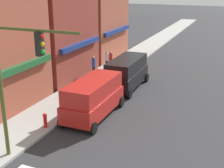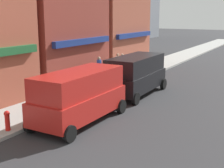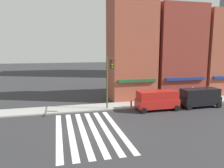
# 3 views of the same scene
# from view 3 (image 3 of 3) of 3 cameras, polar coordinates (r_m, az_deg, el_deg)

# --- Properties ---
(ground_plane) EXTENTS (200.00, 200.00, 0.00)m
(ground_plane) POSITION_cam_3_polar(r_m,az_deg,el_deg) (20.04, -6.09, -12.08)
(ground_plane) COLOR #2D2D30
(sidewalk_left) EXTENTS (120.00, 3.00, 0.15)m
(sidewalk_left) POSITION_cam_3_polar(r_m,az_deg,el_deg) (27.10, -8.37, -6.28)
(sidewalk_left) COLOR #9E9E99
(sidewalk_left) RESTS_ON ground_plane
(crosswalk_stripes) EXTENTS (5.70, 10.80, 0.01)m
(crosswalk_stripes) POSITION_cam_3_polar(r_m,az_deg,el_deg) (20.04, -6.09, -12.07)
(crosswalk_stripes) COLOR silver
(crosswalk_stripes) RESTS_ON ground_plane
(storefront_row) EXTENTS (22.02, 5.30, 15.52)m
(storefront_row) POSITION_cam_3_polar(r_m,az_deg,el_deg) (34.97, 16.86, 8.44)
(storefront_row) COLOR #9E4C38
(storefront_row) RESTS_ON ground_plane
(traffic_signal) EXTENTS (0.32, 4.16, 6.33)m
(traffic_signal) POSITION_cam_3_polar(r_m,az_deg,el_deg) (24.85, -0.84, 2.31)
(traffic_signal) COLOR #474C1E
(traffic_signal) RESTS_ON ground_plane
(van_red) EXTENTS (5.00, 2.22, 2.34)m
(van_red) POSITION_cam_3_polar(r_m,az_deg,el_deg) (26.56, 11.73, -4.00)
(van_red) COLOR #B21E19
(van_red) RESTS_ON ground_plane
(van_black) EXTENTS (5.04, 2.22, 2.34)m
(van_black) POSITION_cam_3_polar(r_m,az_deg,el_deg) (29.53, 21.95, -3.16)
(van_black) COLOR black
(van_black) RESTS_ON ground_plane
(pedestrian_red_jacket) EXTENTS (0.32, 0.32, 1.77)m
(pedestrian_red_jacket) POSITION_cam_3_polar(r_m,az_deg,el_deg) (34.03, 24.08, -2.10)
(pedestrian_red_jacket) COLOR #23232D
(pedestrian_red_jacket) RESTS_ON sidewalk_left
(pedestrian_white_shirt) EXTENTS (0.32, 0.32, 1.77)m
(pedestrian_white_shirt) POSITION_cam_3_polar(r_m,az_deg,el_deg) (34.28, 23.66, -2.00)
(pedestrian_white_shirt) COLOR #23232D
(pedestrian_white_shirt) RESTS_ON sidewalk_left
(pedestrian_blue_shirt) EXTENTS (0.32, 0.32, 1.77)m
(pedestrian_blue_shirt) POSITION_cam_3_polar(r_m,az_deg,el_deg) (33.10, 20.27, -2.16)
(pedestrian_blue_shirt) COLOR #23232D
(pedestrian_blue_shirt) RESTS_ON sidewalk_left
(fire_hydrant) EXTENTS (0.24, 0.24, 0.84)m
(fire_hydrant) POSITION_cam_3_polar(r_m,az_deg,el_deg) (27.23, 5.03, -4.97)
(fire_hydrant) COLOR red
(fire_hydrant) RESTS_ON sidewalk_left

